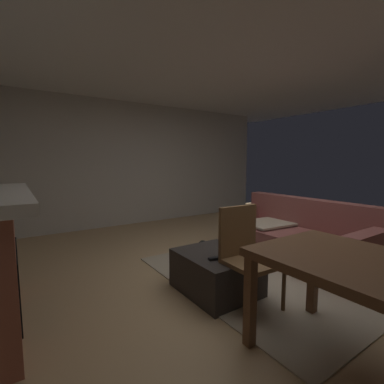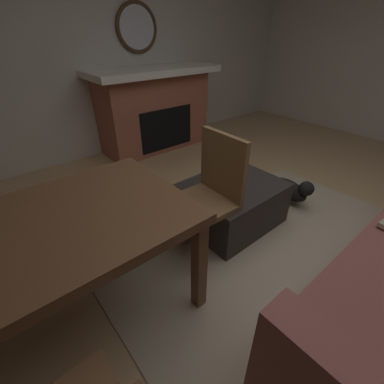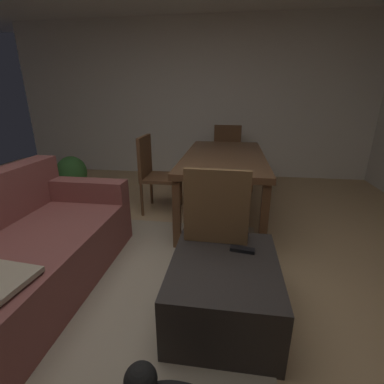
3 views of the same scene
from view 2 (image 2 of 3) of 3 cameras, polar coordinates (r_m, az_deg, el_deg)
floor at (r=2.25m, az=20.35°, el=-13.66°), size 8.39×8.39×0.00m
wall_back_fireplace_side at (r=3.96m, az=-19.26°, el=26.86°), size 7.39×0.12×2.59m
area_rug at (r=2.23m, az=22.20°, el=-14.63°), size 2.60×2.00×0.01m
fireplace at (r=3.97m, az=-8.11°, el=17.40°), size 1.76×0.76×1.12m
round_wall_mirror at (r=4.09m, az=-11.88°, el=31.61°), size 0.60×0.05×0.60m
ottoman_coffee_table at (r=2.38m, az=8.68°, el=-2.56°), size 0.81×0.66×0.41m
tv_remote at (r=2.25m, az=4.70°, el=1.94°), size 0.07×0.17×0.02m
dining_chair_west at (r=1.96m, az=4.14°, el=0.62°), size 0.45×0.45×0.93m
small_dog at (r=2.83m, az=20.77°, el=0.56°), size 0.24×0.48×0.27m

